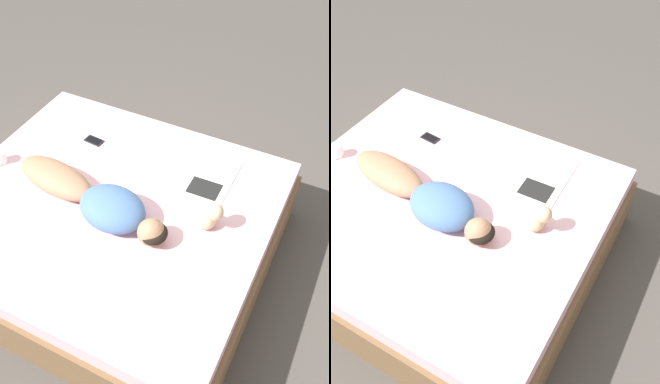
# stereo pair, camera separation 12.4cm
# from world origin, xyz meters

# --- Properties ---
(ground_plane) EXTENTS (12.00, 12.00, 0.00)m
(ground_plane) POSITION_xyz_m (0.00, 0.00, 0.00)
(ground_plane) COLOR #4C4742
(bed) EXTENTS (1.92, 2.14, 0.54)m
(bed) POSITION_xyz_m (0.00, 0.00, 0.27)
(bed) COLOR brown
(bed) RESTS_ON ground_plane
(person) EXTENTS (0.47, 1.23, 0.20)m
(person) POSITION_xyz_m (0.09, -0.05, 0.63)
(person) COLOR #A37556
(person) RESTS_ON bed
(open_magazine) EXTENTS (0.52, 0.32, 0.01)m
(open_magazine) POSITION_xyz_m (-0.51, 0.51, 0.54)
(open_magazine) COLOR white
(open_magazine) RESTS_ON bed
(coffee_mug) EXTENTS (0.12, 0.09, 0.09)m
(coffee_mug) POSITION_xyz_m (0.01, -0.90, 0.59)
(coffee_mug) COLOR white
(coffee_mug) RESTS_ON bed
(cell_phone) EXTENTS (0.09, 0.15, 0.01)m
(cell_phone) POSITION_xyz_m (-0.49, -0.43, 0.54)
(cell_phone) COLOR black
(cell_phone) RESTS_ON bed
(plush_toy) EXTENTS (0.14, 0.17, 0.21)m
(plush_toy) POSITION_xyz_m (-0.10, 0.67, 0.63)
(plush_toy) COLOR #D1B289
(plush_toy) RESTS_ON bed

